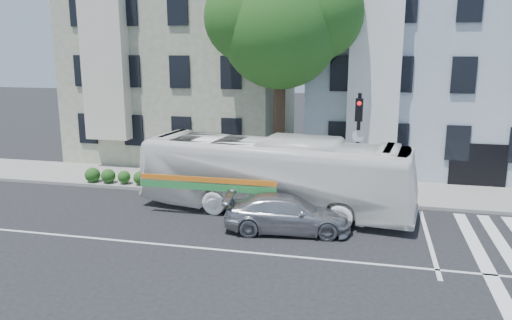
% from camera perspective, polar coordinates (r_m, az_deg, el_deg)
% --- Properties ---
extents(ground, '(120.00, 120.00, 0.00)m').
position_cam_1_polar(ground, '(16.94, -2.70, -10.36)').
color(ground, black).
rests_on(ground, ground).
extents(sidewalk_far, '(80.00, 4.00, 0.15)m').
position_cam_1_polar(sidewalk_far, '(24.29, 2.38, -2.98)').
color(sidewalk_far, gray).
rests_on(sidewalk_far, ground).
extents(building_left, '(12.00, 10.00, 11.00)m').
position_cam_1_polar(building_left, '(32.06, -7.74, 10.56)').
color(building_left, gray).
rests_on(building_left, ground).
extents(building_right, '(12.00, 10.00, 11.00)m').
position_cam_1_polar(building_right, '(30.14, 18.45, 9.91)').
color(building_right, '#9EADBC').
rests_on(building_right, ground).
extents(street_tree, '(7.30, 5.90, 11.10)m').
position_cam_1_polar(street_tree, '(24.13, 3.03, 15.53)').
color(street_tree, '#2D2116').
rests_on(street_tree, ground).
extents(bus, '(4.05, 11.51, 3.14)m').
position_cam_1_polar(bus, '(20.35, 2.08, -1.72)').
color(bus, white).
rests_on(bus, ground).
extents(sedan, '(2.41, 4.85, 1.35)m').
position_cam_1_polar(sedan, '(18.48, 3.59, -6.13)').
color(sedan, '#ACADB3').
rests_on(sedan, ground).
extents(hedge, '(8.54, 1.67, 0.70)m').
position_cam_1_polar(hedge, '(24.02, -9.44, -2.27)').
color(hedge, '#2E6520').
rests_on(hedge, sidewalk_far).
extents(traffic_signal, '(0.50, 0.55, 4.76)m').
position_cam_1_polar(traffic_signal, '(21.82, 11.60, 3.06)').
color(traffic_signal, black).
rests_on(traffic_signal, ground).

